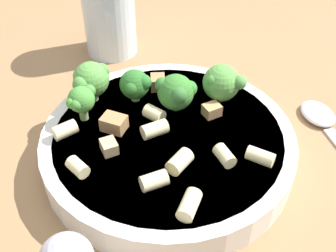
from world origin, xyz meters
TOP-DOWN VIEW (x-y plane):
  - ground_plane at (0.00, 0.00)m, footprint 2.00×2.00m
  - pasta_bowl at (0.00, 0.00)m, footprint 0.26×0.26m
  - broccoli_floret_0 at (0.08, 0.02)m, footprint 0.04×0.04m
  - broccoli_floret_1 at (-0.04, 0.09)m, footprint 0.04×0.04m
  - broccoli_floret_2 at (0.03, 0.03)m, footprint 0.04×0.04m
  - broccoli_floret_3 at (0.00, 0.06)m, footprint 0.03×0.03m
  - broccoli_floret_4 at (-0.06, 0.07)m, footprint 0.03×0.03m
  - rigatoni_0 at (-0.02, -0.04)m, footprint 0.03×0.02m
  - rigatoni_1 at (0.05, -0.08)m, footprint 0.02×0.03m
  - rigatoni_2 at (-0.00, 0.03)m, footprint 0.02×0.02m
  - rigatoni_3 at (-0.10, 0.00)m, footprint 0.02×0.02m
  - rigatoni_4 at (-0.04, -0.09)m, footprint 0.03×0.03m
  - rigatoni_5 at (-0.01, 0.01)m, footprint 0.03×0.02m
  - rigatoni_6 at (0.02, -0.06)m, footprint 0.02×0.02m
  - rigatoni_7 at (-0.09, 0.05)m, footprint 0.02×0.02m
  - rigatoni_8 at (-0.05, -0.05)m, footprint 0.03×0.02m
  - chicken_chunk_0 at (-0.04, 0.04)m, footprint 0.03×0.03m
  - chicken_chunk_1 at (-0.06, 0.01)m, footprint 0.02×0.02m
  - chicken_chunk_2 at (0.03, 0.07)m, footprint 0.02×0.02m
  - chicken_chunk_3 at (0.05, -0.00)m, footprint 0.02×0.02m
  - drinking_glass at (0.05, 0.22)m, footprint 0.07×0.07m
  - spoon at (0.18, -0.06)m, footprint 0.07×0.15m

SIDE VIEW (x-z plane):
  - ground_plane at x=0.00m, z-range 0.00..0.00m
  - spoon at x=0.18m, z-range 0.00..0.01m
  - pasta_bowl at x=0.00m, z-range 0.00..0.04m
  - chicken_chunk_1 at x=-0.06m, z-range 0.03..0.04m
  - chicken_chunk_3 at x=0.05m, z-range 0.03..0.05m
  - rigatoni_3 at x=-0.10m, z-range 0.03..0.05m
  - rigatoni_6 at x=0.02m, z-range 0.03..0.05m
  - rigatoni_1 at x=0.05m, z-range 0.03..0.05m
  - rigatoni_4 at x=-0.04m, z-range 0.03..0.05m
  - rigatoni_2 at x=0.00m, z-range 0.03..0.05m
  - rigatoni_8 at x=-0.05m, z-range 0.03..0.05m
  - rigatoni_7 at x=-0.09m, z-range 0.03..0.05m
  - rigatoni_5 at x=-0.01m, z-range 0.03..0.05m
  - chicken_chunk_0 at x=-0.04m, z-range 0.03..0.05m
  - chicken_chunk_2 at x=0.03m, z-range 0.03..0.05m
  - rigatoni_0 at x=-0.02m, z-range 0.03..0.05m
  - drinking_glass at x=0.05m, z-range -0.01..0.11m
  - broccoli_floret_3 at x=0.00m, z-range 0.04..0.07m
  - broccoli_floret_2 at x=0.03m, z-range 0.03..0.08m
  - broccoli_floret_0 at x=0.08m, z-range 0.03..0.08m
  - broccoli_floret_4 at x=-0.06m, z-range 0.04..0.08m
  - broccoli_floret_1 at x=-0.04m, z-range 0.04..0.08m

